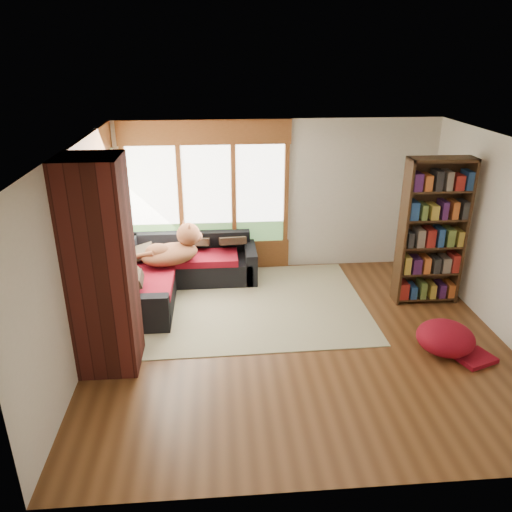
# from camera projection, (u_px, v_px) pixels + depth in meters

# --- Properties ---
(floor) EXTENTS (5.50, 5.50, 0.00)m
(floor) POSITION_uv_depth(u_px,v_px,m) (298.00, 339.00, 6.77)
(floor) COLOR #512E16
(floor) RESTS_ON ground
(ceiling) EXTENTS (5.50, 5.50, 0.00)m
(ceiling) POSITION_uv_depth(u_px,v_px,m) (305.00, 147.00, 5.77)
(ceiling) COLOR white
(wall_back) EXTENTS (5.50, 0.04, 2.60)m
(wall_back) POSITION_uv_depth(u_px,v_px,m) (277.00, 196.00, 8.57)
(wall_back) COLOR silver
(wall_back) RESTS_ON ground
(wall_front) EXTENTS (5.50, 0.04, 2.60)m
(wall_front) POSITION_uv_depth(u_px,v_px,m) (353.00, 368.00, 3.97)
(wall_front) COLOR silver
(wall_front) RESTS_ON ground
(wall_left) EXTENTS (0.04, 5.00, 2.60)m
(wall_left) POSITION_uv_depth(u_px,v_px,m) (78.00, 257.00, 6.06)
(wall_left) COLOR silver
(wall_left) RESTS_ON ground
(wall_right) EXTENTS (0.04, 5.00, 2.60)m
(wall_right) POSITION_uv_depth(u_px,v_px,m) (511.00, 244.00, 6.47)
(wall_right) COLOR silver
(wall_right) RESTS_ON ground
(windows_back) EXTENTS (2.82, 0.10, 1.90)m
(windows_back) POSITION_uv_depth(u_px,v_px,m) (207.00, 195.00, 8.43)
(windows_back) COLOR brown
(windows_back) RESTS_ON wall_back
(windows_left) EXTENTS (0.10, 2.62, 1.90)m
(windows_left) POSITION_uv_depth(u_px,v_px,m) (100.00, 222.00, 7.15)
(windows_left) COLOR brown
(windows_left) RESTS_ON wall_left
(roller_blind) EXTENTS (0.03, 0.72, 0.90)m
(roller_blind) POSITION_uv_depth(u_px,v_px,m) (110.00, 180.00, 7.76)
(roller_blind) COLOR #879E68
(roller_blind) RESTS_ON wall_left
(brick_chimney) EXTENTS (0.70, 0.70, 2.60)m
(brick_chimney) POSITION_uv_depth(u_px,v_px,m) (101.00, 268.00, 5.77)
(brick_chimney) COLOR #471914
(brick_chimney) RESTS_ON ground
(sectional_sofa) EXTENTS (2.20, 2.20, 0.80)m
(sectional_sofa) POSITION_uv_depth(u_px,v_px,m) (162.00, 272.00, 8.07)
(sectional_sofa) COLOR black
(sectional_sofa) RESTS_ON ground
(area_rug) EXTENTS (3.63, 2.81, 0.01)m
(area_rug) POSITION_uv_depth(u_px,v_px,m) (248.00, 304.00, 7.68)
(area_rug) COLOR silver
(area_rug) RESTS_ON ground
(bookshelf) EXTENTS (0.96, 0.32, 2.24)m
(bookshelf) POSITION_uv_depth(u_px,v_px,m) (432.00, 233.00, 7.40)
(bookshelf) COLOR #3B2413
(bookshelf) RESTS_ON ground
(pouf) EXTENTS (0.94, 0.94, 0.40)m
(pouf) POSITION_uv_depth(u_px,v_px,m) (446.00, 337.00, 6.42)
(pouf) COLOR maroon
(pouf) RESTS_ON area_rug
(dog_tan) EXTENTS (1.09, 0.96, 0.53)m
(dog_tan) POSITION_uv_depth(u_px,v_px,m) (174.00, 244.00, 7.83)
(dog_tan) COLOR brown
(dog_tan) RESTS_ON sectional_sofa
(dog_brindle) EXTENTS (0.56, 0.82, 0.43)m
(dog_brindle) POSITION_uv_depth(u_px,v_px,m) (125.00, 266.00, 7.19)
(dog_brindle) COLOR black
(dog_brindle) RESTS_ON sectional_sofa
(throw_pillows) EXTENTS (1.98, 1.68, 0.45)m
(throw_pillows) POSITION_uv_depth(u_px,v_px,m) (166.00, 244.00, 7.95)
(throw_pillows) COLOR #2E2318
(throw_pillows) RESTS_ON sectional_sofa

